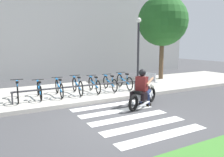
{
  "coord_description": "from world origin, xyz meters",
  "views": [
    {
      "loc": [
        -3.4,
        -5.69,
        2.32
      ],
      "look_at": [
        1.36,
        2.9,
        0.8
      ],
      "focal_mm": 35.67,
      "sensor_mm": 36.0,
      "label": 1
    }
  ],
  "objects_px": {
    "motorcycle": "(143,95)",
    "street_lamp": "(138,44)",
    "bicycle_1": "(39,90)",
    "bicycle_2": "(59,88)",
    "rider": "(143,85)",
    "bicycle_4": "(94,85)",
    "bicycle_6": "(124,81)",
    "bicycle_3": "(77,86)",
    "tree_near_rack": "(163,21)",
    "bicycle_0": "(18,91)",
    "bicycle_5": "(110,83)",
    "bike_rack": "(82,86)"
  },
  "relations": [
    {
      "from": "bicycle_6",
      "to": "bike_rack",
      "type": "distance_m",
      "value": 2.51
    },
    {
      "from": "motorcycle",
      "to": "bike_rack",
      "type": "xyz_separation_m",
      "value": [
        -1.66,
        2.04,
        0.13
      ]
    },
    {
      "from": "motorcycle",
      "to": "street_lamp",
      "type": "distance_m",
      "value": 4.85
    },
    {
      "from": "bike_rack",
      "to": "bicycle_2",
      "type": "bearing_deg",
      "value": 145.72
    },
    {
      "from": "bicycle_3",
      "to": "bike_rack",
      "type": "distance_m",
      "value": 0.56
    },
    {
      "from": "rider",
      "to": "tree_near_rack",
      "type": "distance_m",
      "value": 6.85
    },
    {
      "from": "bicycle_4",
      "to": "bike_rack",
      "type": "height_order",
      "value": "bicycle_4"
    },
    {
      "from": "bicycle_2",
      "to": "bicycle_4",
      "type": "distance_m",
      "value": 1.63
    },
    {
      "from": "bicycle_1",
      "to": "bicycle_6",
      "type": "height_order",
      "value": "bicycle_6"
    },
    {
      "from": "rider",
      "to": "bicycle_2",
      "type": "height_order",
      "value": "rider"
    },
    {
      "from": "motorcycle",
      "to": "bicycle_4",
      "type": "distance_m",
      "value": 2.73
    },
    {
      "from": "bicycle_1",
      "to": "bicycle_5",
      "type": "bearing_deg",
      "value": -0.01
    },
    {
      "from": "bicycle_1",
      "to": "bicycle_2",
      "type": "xyz_separation_m",
      "value": [
        0.81,
        -0.0,
        0.01
      ]
    },
    {
      "from": "bicycle_1",
      "to": "tree_near_rack",
      "type": "relative_size",
      "value": 0.32
    },
    {
      "from": "bicycle_6",
      "to": "street_lamp",
      "type": "bearing_deg",
      "value": 35.49
    },
    {
      "from": "motorcycle",
      "to": "rider",
      "type": "bearing_deg",
      "value": -155.66
    },
    {
      "from": "motorcycle",
      "to": "rider",
      "type": "distance_m",
      "value": 0.37
    },
    {
      "from": "bicycle_0",
      "to": "bicycle_3",
      "type": "relative_size",
      "value": 0.98
    },
    {
      "from": "bicycle_6",
      "to": "tree_near_rack",
      "type": "relative_size",
      "value": 0.33
    },
    {
      "from": "bicycle_1",
      "to": "bicycle_5",
      "type": "relative_size",
      "value": 0.99
    },
    {
      "from": "bike_rack",
      "to": "bicycle_0",
      "type": "bearing_deg",
      "value": 167.22
    },
    {
      "from": "street_lamp",
      "to": "bicycle_5",
      "type": "bearing_deg",
      "value": -154.55
    },
    {
      "from": "bicycle_2",
      "to": "bicycle_6",
      "type": "bearing_deg",
      "value": -0.01
    },
    {
      "from": "motorcycle",
      "to": "bicycle_3",
      "type": "height_order",
      "value": "motorcycle"
    },
    {
      "from": "bicycle_6",
      "to": "tree_near_rack",
      "type": "distance_m",
      "value": 5.15
    },
    {
      "from": "bicycle_0",
      "to": "bicycle_6",
      "type": "bearing_deg",
      "value": 0.0
    },
    {
      "from": "motorcycle",
      "to": "bicycle_5",
      "type": "relative_size",
      "value": 1.16
    },
    {
      "from": "rider",
      "to": "bicycle_2",
      "type": "xyz_separation_m",
      "value": [
        -2.4,
        2.63,
        -0.32
      ]
    },
    {
      "from": "street_lamp",
      "to": "bicycle_6",
      "type": "bearing_deg",
      "value": -144.51
    },
    {
      "from": "bicycle_2",
      "to": "bicycle_6",
      "type": "height_order",
      "value": "bicycle_6"
    },
    {
      "from": "bike_rack",
      "to": "tree_near_rack",
      "type": "relative_size",
      "value": 1.04
    },
    {
      "from": "motorcycle",
      "to": "bicycle_1",
      "type": "distance_m",
      "value": 4.19
    },
    {
      "from": "bicycle_0",
      "to": "tree_near_rack",
      "type": "distance_m",
      "value": 9.31
    },
    {
      "from": "tree_near_rack",
      "to": "bicycle_1",
      "type": "bearing_deg",
      "value": -168.63
    },
    {
      "from": "bicycle_5",
      "to": "bicycle_4",
      "type": "bearing_deg",
      "value": -179.98
    },
    {
      "from": "bicycle_1",
      "to": "bike_rack",
      "type": "xyz_separation_m",
      "value": [
        1.63,
        -0.56,
        0.09
      ]
    },
    {
      "from": "bicycle_0",
      "to": "bicycle_4",
      "type": "xyz_separation_m",
      "value": [
        3.26,
        0.0,
        -0.02
      ]
    },
    {
      "from": "bicycle_1",
      "to": "tree_near_rack",
      "type": "distance_m",
      "value": 8.57
    },
    {
      "from": "bicycle_1",
      "to": "bicycle_4",
      "type": "bearing_deg",
      "value": -0.01
    },
    {
      "from": "bicycle_0",
      "to": "bicycle_5",
      "type": "bearing_deg",
      "value": 0.02
    },
    {
      "from": "bicycle_3",
      "to": "bicycle_1",
      "type": "bearing_deg",
      "value": 179.95
    },
    {
      "from": "motorcycle",
      "to": "bicycle_0",
      "type": "height_order",
      "value": "motorcycle"
    },
    {
      "from": "rider",
      "to": "bicycle_1",
      "type": "bearing_deg",
      "value": 140.77
    },
    {
      "from": "bike_rack",
      "to": "bicycle_5",
      "type": "bearing_deg",
      "value": 18.82
    },
    {
      "from": "bike_rack",
      "to": "bicycle_3",
      "type": "bearing_deg",
      "value": 89.96
    },
    {
      "from": "motorcycle",
      "to": "bicycle_2",
      "type": "relative_size",
      "value": 1.14
    },
    {
      "from": "bike_rack",
      "to": "motorcycle",
      "type": "bearing_deg",
      "value": -50.83
    },
    {
      "from": "bicycle_1",
      "to": "bicycle_2",
      "type": "height_order",
      "value": "bicycle_2"
    },
    {
      "from": "street_lamp",
      "to": "tree_near_rack",
      "type": "height_order",
      "value": "tree_near_rack"
    },
    {
      "from": "bicycle_1",
      "to": "bicycle_2",
      "type": "relative_size",
      "value": 0.97
    }
  ]
}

